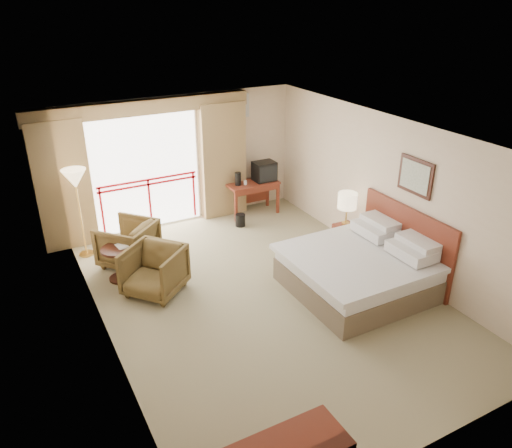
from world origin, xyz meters
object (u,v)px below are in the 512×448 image
wastebasket (240,220)px  armchair_far (130,263)px  side_table (118,258)px  nightstand (346,239)px  table_lamp (347,201)px  floor_lamp (75,182)px  tv (264,171)px  bed (360,270)px  desk (251,189)px  armchair_near (156,292)px

wastebasket → armchair_far: (-2.52, -0.49, -0.13)m
side_table → nightstand: bearing=-14.3°
table_lamp → armchair_far: table_lamp is taller
nightstand → floor_lamp: 5.10m
nightstand → table_lamp: bearing=92.5°
tv → wastebasket: (-0.84, -0.45, -0.82)m
bed → side_table: bed is taller
nightstand → side_table: side_table is taller
nightstand → armchair_far: bearing=160.6°
armchair_far → desk: bearing=156.6°
armchair_far → armchair_near: bearing=54.6°
desk → armchair_far: 3.27m
bed → tv: size_ratio=4.48×
bed → armchair_near: (-3.02, 1.54, -0.38)m
bed → desk: 3.70m
tv → floor_lamp: (-4.00, -0.20, 0.51)m
bed → tv: bearing=86.7°
floor_lamp → side_table: bearing=-74.1°
nightstand → wastebasket: bearing=124.6°
bed → wastebasket: (-0.62, 3.18, -0.24)m
wastebasket → bed: bearing=-78.9°
wastebasket → side_table: 2.99m
bed → armchair_far: bed is taller
nightstand → armchair_near: (-3.65, 0.36, -0.27)m
side_table → armchair_far: bearing=58.6°
tv → armchair_far: size_ratio=0.52×
armchair_near → side_table: bearing=171.0°
bed → table_lamp: table_lamp is taller
armchair_near → table_lamp: bearing=44.8°
table_lamp → side_table: size_ratio=1.04×
armchair_far → side_table: 0.70m
armchair_far → floor_lamp: (-0.64, 0.74, 1.47)m
table_lamp → floor_lamp: size_ratio=0.37×
bed → wastebasket: 3.25m
table_lamp → floor_lamp: 4.95m
desk → tv: tv is taller
wastebasket → floor_lamp: 3.44m
nightstand → floor_lamp: floor_lamp is taller
table_lamp → armchair_near: size_ratio=0.71×
nightstand → side_table: (-4.07, 1.04, 0.15)m
bed → floor_lamp: size_ratio=1.25×
side_table → floor_lamp: bearing=105.9°
bed → armchair_far: 4.16m
wastebasket → nightstand: bearing=-57.9°
nightstand → armchair_far: (-3.78, 1.52, -0.27)m
table_lamp → tv: 2.44m
side_table → bed: bearing=-32.8°
bed → side_table: bearing=147.2°
desk → wastebasket: (-0.54, -0.51, -0.45)m
nightstand → bed: bearing=-115.7°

